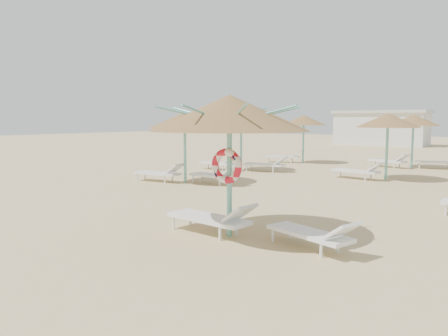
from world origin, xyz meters
The scene contains 6 objects.
ground centered at (0.00, 0.00, 0.00)m, with size 120.00×120.00×0.00m, color tan.
main_palapa centered at (0.32, -0.14, 2.54)m, with size 3.26×3.26×2.92m.
lounger_main_a centered at (-0.02, -0.23, 0.36)m, with size 2.14×0.86×0.76m.
lounger_main_b centered at (2.17, -0.07, 0.32)m, with size 1.95×1.13×0.68m.
palapa_field centered at (0.04, 10.82, 2.29)m, with size 14.99×13.09×2.71m.
service_hut centered at (-6.00, 35.00, 1.64)m, with size 8.40×4.40×3.25m.
Camera 1 is at (5.29, -7.50, 2.42)m, focal length 35.00 mm.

